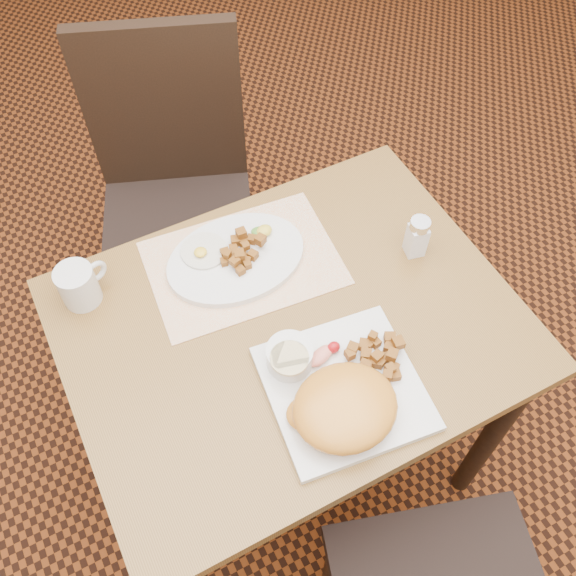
{
  "coord_description": "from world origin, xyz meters",
  "views": [
    {
      "loc": [
        -0.32,
        -0.6,
        1.85
      ],
      "look_at": [
        0.01,
        0.04,
        0.82
      ],
      "focal_mm": 40.0,
      "sensor_mm": 36.0,
      "label": 1
    }
  ],
  "objects_px": {
    "chair_far": "(174,186)",
    "plate_square": "(344,388)",
    "table": "(291,349)",
    "coffee_mug": "(79,285)",
    "plate_oval": "(236,258)",
    "salt_shaker": "(417,236)"
  },
  "relations": [
    {
      "from": "chair_far",
      "to": "plate_square",
      "type": "distance_m",
      "value": 0.87
    },
    {
      "from": "plate_square",
      "to": "salt_shaker",
      "type": "distance_m",
      "value": 0.37
    },
    {
      "from": "chair_far",
      "to": "plate_square",
      "type": "bearing_deg",
      "value": 113.58
    },
    {
      "from": "plate_square",
      "to": "table",
      "type": "bearing_deg",
      "value": 95.9
    },
    {
      "from": "chair_far",
      "to": "plate_square",
      "type": "relative_size",
      "value": 3.46
    },
    {
      "from": "plate_square",
      "to": "coffee_mug",
      "type": "relative_size",
      "value": 2.59
    },
    {
      "from": "plate_square",
      "to": "plate_oval",
      "type": "relative_size",
      "value": 0.92
    },
    {
      "from": "plate_square",
      "to": "coffee_mug",
      "type": "height_order",
      "value": "coffee_mug"
    },
    {
      "from": "plate_oval",
      "to": "coffee_mug",
      "type": "bearing_deg",
      "value": 169.32
    },
    {
      "from": "plate_oval",
      "to": "salt_shaker",
      "type": "bearing_deg",
      "value": -23.21
    },
    {
      "from": "chair_far",
      "to": "plate_oval",
      "type": "bearing_deg",
      "value": 109.4
    },
    {
      "from": "chair_far",
      "to": "coffee_mug",
      "type": "height_order",
      "value": "chair_far"
    },
    {
      "from": "table",
      "to": "coffee_mug",
      "type": "bearing_deg",
      "value": 144.49
    },
    {
      "from": "table",
      "to": "chair_far",
      "type": "relative_size",
      "value": 0.93
    },
    {
      "from": "plate_oval",
      "to": "plate_square",
      "type": "bearing_deg",
      "value": -81.88
    },
    {
      "from": "salt_shaker",
      "to": "chair_far",
      "type": "bearing_deg",
      "value": 118.78
    },
    {
      "from": "table",
      "to": "coffee_mug",
      "type": "height_order",
      "value": "coffee_mug"
    },
    {
      "from": "plate_oval",
      "to": "salt_shaker",
      "type": "height_order",
      "value": "salt_shaker"
    },
    {
      "from": "chair_far",
      "to": "coffee_mug",
      "type": "bearing_deg",
      "value": 72.17
    },
    {
      "from": "table",
      "to": "salt_shaker",
      "type": "height_order",
      "value": "salt_shaker"
    },
    {
      "from": "table",
      "to": "plate_oval",
      "type": "xyz_separation_m",
      "value": [
        -0.03,
        0.19,
        0.12
      ]
    },
    {
      "from": "chair_far",
      "to": "plate_square",
      "type": "xyz_separation_m",
      "value": [
        0.04,
        -0.84,
        0.22
      ]
    }
  ]
}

